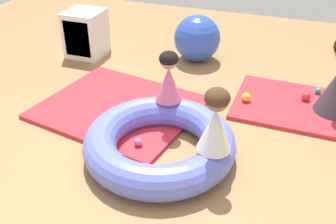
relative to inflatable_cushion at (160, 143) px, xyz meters
name	(u,v)px	position (x,y,z in m)	size (l,w,h in m)	color
ground_plane	(144,155)	(-0.13, -0.03, -0.13)	(8.00, 8.00, 0.00)	#9E7549
gym_mat_near_right	(119,108)	(-0.64, 0.55, -0.11)	(1.45, 1.23, 0.04)	red
gym_mat_front	(333,113)	(1.35, 1.18, -0.11)	(1.89, 0.92, 0.04)	red
inflatable_cushion	(160,143)	(0.00, 0.00, 0.00)	(1.24, 1.24, 0.27)	#6070E5
child_in_white	(216,121)	(0.47, -0.10, 0.38)	(0.36, 0.36, 0.50)	white
child_in_pink	(169,77)	(-0.09, 0.47, 0.36)	(0.24, 0.24, 0.46)	#E5608E
play_ball_red	(306,96)	(1.08, 1.30, -0.05)	(0.09, 0.09, 0.09)	red
play_ball_teal	(318,91)	(1.19, 1.48, -0.06)	(0.06, 0.06, 0.06)	teal
play_ball_yellow	(246,97)	(0.52, 1.07, -0.05)	(0.09, 0.09, 0.09)	yellow
play_ball_pink	(138,142)	(-0.20, 0.02, -0.06)	(0.07, 0.07, 0.07)	pink
exercise_ball_large	(197,38)	(-0.26, 1.95, 0.15)	(0.56, 0.56, 0.56)	blue
storage_cube	(85,34)	(-1.61, 1.62, 0.15)	(0.44, 0.44, 0.56)	white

